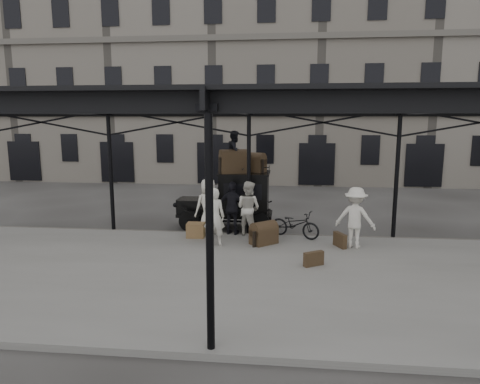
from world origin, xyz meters
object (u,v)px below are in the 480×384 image
object	(u,v)px
porter_official	(233,208)
steamer_trunk_roof_near	(233,163)
steamer_trunk_platform	(264,234)
taxi	(236,197)
porter_left	(214,217)
bicycle	(295,224)

from	to	relation	value
porter_official	steamer_trunk_roof_near	distance (m)	1.89
porter_official	steamer_trunk_roof_near	bearing A→B (deg)	-71.71
porter_official	steamer_trunk_platform	world-z (taller)	porter_official
steamer_trunk_platform	steamer_trunk_roof_near	bearing A→B (deg)	77.37
taxi	steamer_trunk_roof_near	world-z (taller)	steamer_trunk_roof_near
steamer_trunk_platform	taxi	bearing A→B (deg)	73.40
porter_left	bicycle	size ratio (longest dim) A/B	1.06
porter_official	porter_left	bearing A→B (deg)	85.42
taxi	steamer_trunk_platform	world-z (taller)	taxi
porter_left	steamer_trunk_roof_near	world-z (taller)	steamer_trunk_roof_near
steamer_trunk_roof_near	steamer_trunk_platform	bearing A→B (deg)	-80.09
taxi	steamer_trunk_platform	size ratio (longest dim) A/B	4.32
taxi	porter_left	size ratio (longest dim) A/B	1.94
porter_official	bicycle	bearing A→B (deg)	-172.50
porter_official	bicycle	distance (m)	2.23
porter_left	bicycle	world-z (taller)	porter_left
steamer_trunk_roof_near	steamer_trunk_platform	xyz separation A→B (m)	(1.27, -2.26, -2.09)
taxi	porter_left	xyz separation A→B (m)	(-0.39, -2.83, -0.11)
porter_official	steamer_trunk_roof_near	xyz separation A→B (m)	(-0.12, 1.19, 1.46)
porter_left	steamer_trunk_platform	xyz separation A→B (m)	(1.58, 0.33, -0.63)
porter_official	steamer_trunk_roof_near	size ratio (longest dim) A/B	1.87
taxi	steamer_trunk_roof_near	xyz separation A→B (m)	(-0.08, -0.25, 1.34)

